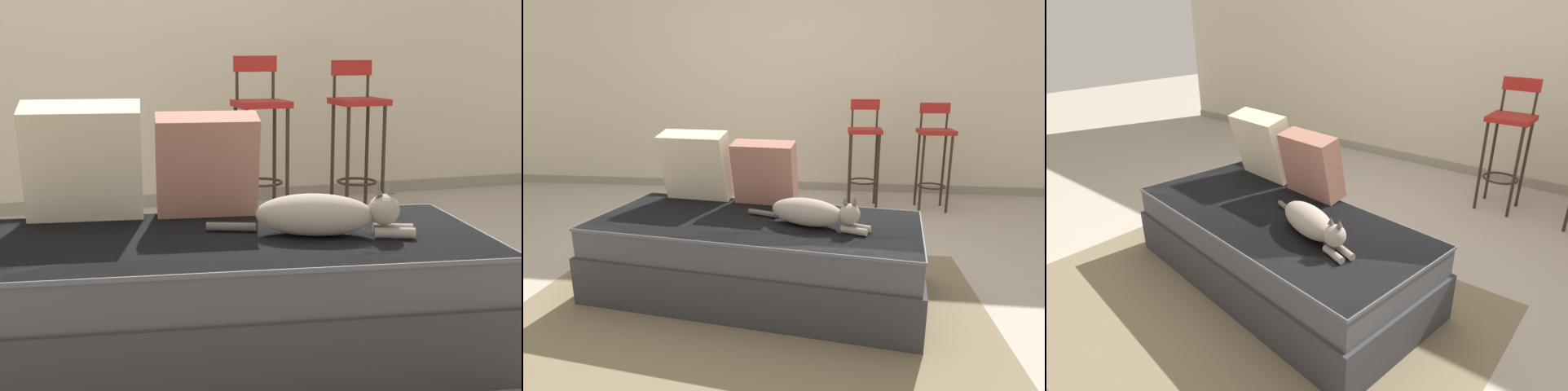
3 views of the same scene
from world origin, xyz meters
TOP-DOWN VIEW (x-y plane):
  - ground_plane at (0.00, 0.00)m, footprint 16.00×16.00m
  - wall_back_panel at (0.00, 2.25)m, footprint 8.00×0.10m
  - wall_baseboard_trim at (0.00, 2.20)m, footprint 8.00×0.02m
  - area_rug at (0.00, -0.70)m, footprint 2.57×1.95m
  - couch at (0.00, -0.40)m, footprint 1.96×1.09m
  - throw_pillow_corner at (-0.46, -0.01)m, footprint 0.47×0.32m
  - throw_pillow_middle at (-0.00, -0.07)m, footprint 0.42×0.28m
  - cat at (0.33, -0.48)m, footprint 0.70×0.35m
  - bar_stool_near_window at (0.71, 1.55)m, footprint 0.32×0.32m
  - bar_stool_by_doorway at (1.38, 1.55)m, footprint 0.32×0.32m

SIDE VIEW (x-z plane):
  - ground_plane at x=0.00m, z-range 0.00..0.00m
  - area_rug at x=0.00m, z-range 0.00..0.01m
  - wall_baseboard_trim at x=0.00m, z-range 0.00..0.09m
  - couch at x=0.00m, z-range 0.00..0.45m
  - cat at x=0.33m, z-range 0.43..0.62m
  - bar_stool_by_doorway at x=1.38m, z-range 0.11..1.13m
  - bar_stool_near_window at x=0.71m, z-range 0.10..1.15m
  - throw_pillow_middle at x=0.00m, z-range 0.45..0.86m
  - throw_pillow_corner at x=-0.46m, z-range 0.45..0.91m
  - wall_back_panel at x=0.00m, z-range 0.00..2.60m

